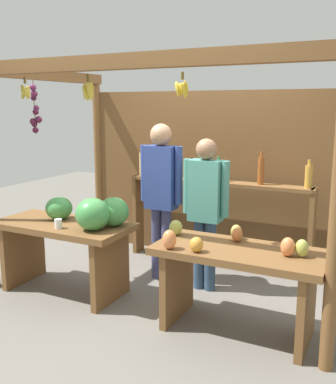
% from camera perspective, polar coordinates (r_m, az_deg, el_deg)
% --- Properties ---
extents(ground_plane, '(12.00, 12.00, 0.00)m').
position_cam_1_polar(ground_plane, '(4.80, 1.03, -11.56)').
color(ground_plane, slate).
rests_on(ground_plane, ground).
extents(market_stall, '(3.39, 1.99, 2.25)m').
position_cam_1_polar(market_stall, '(4.86, 3.23, 4.74)').
color(market_stall, brown).
rests_on(market_stall, ground).
extents(fruit_counter_left, '(1.41, 0.66, 1.02)m').
position_cam_1_polar(fruit_counter_left, '(4.41, -11.93, -4.75)').
color(fruit_counter_left, brown).
rests_on(fruit_counter_left, ground).
extents(fruit_counter_right, '(1.38, 0.65, 0.87)m').
position_cam_1_polar(fruit_counter_right, '(3.68, 8.90, -9.74)').
color(fruit_counter_right, brown).
rests_on(fruit_counter_right, ground).
extents(bottle_shelf_unit, '(2.18, 0.22, 1.36)m').
position_cam_1_polar(bottle_shelf_unit, '(5.11, 6.55, -0.94)').
color(bottle_shelf_unit, brown).
rests_on(bottle_shelf_unit, ground).
extents(vendor_man, '(0.48, 0.23, 1.67)m').
position_cam_1_polar(vendor_man, '(4.61, -0.89, 0.60)').
color(vendor_man, '#41446F').
rests_on(vendor_man, ground).
extents(vendor_woman, '(0.48, 0.21, 1.54)m').
position_cam_1_polar(vendor_woman, '(4.37, 4.88, -1.24)').
color(vendor_woman, '#304967').
rests_on(vendor_woman, ground).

